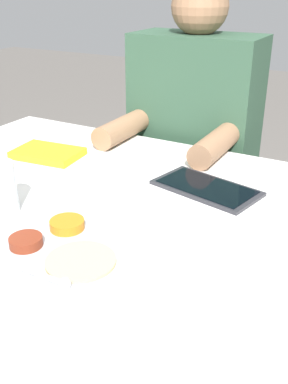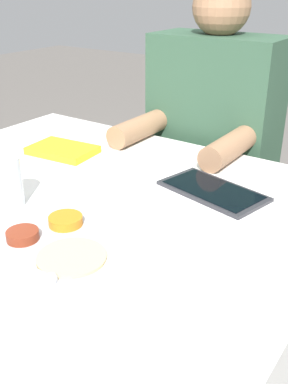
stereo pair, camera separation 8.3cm
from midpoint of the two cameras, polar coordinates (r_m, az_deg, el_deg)
name	(u,v)px [view 2 (the right image)]	position (r m, az deg, el deg)	size (l,w,h in m)	color
dining_table	(77,333)	(1.23, -6.54, -17.39)	(1.10, 1.01, 0.76)	silver
thali_tray	(56,246)	(0.84, -8.31, -6.89)	(0.30, 0.30, 0.03)	#B7BABF
red_notebook	(63,151)	(1.29, -8.48, 5.20)	(0.19, 0.14, 0.02)	silver
tablet_device	(213,191)	(1.06, 10.97, 0.11)	(0.27, 0.18, 0.01)	#28282D
person_diner	(209,184)	(1.57, 9.74, 1.03)	(0.40, 0.43, 1.22)	black
drinking_glass	(6,182)	(0.99, -14.85, 1.15)	(0.07, 0.07, 0.11)	silver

